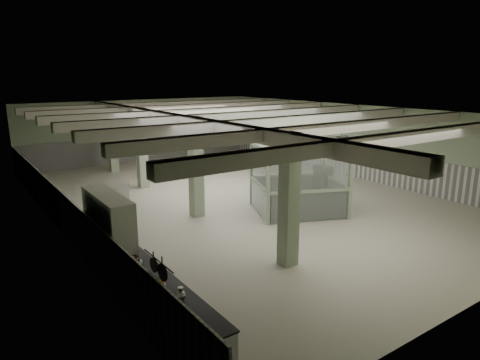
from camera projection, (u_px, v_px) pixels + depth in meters
floor at (238, 198)px, 17.81m from camera, size 20.00×20.00×0.00m
ceiling at (238, 111)px, 16.95m from camera, size 14.00×20.00×0.02m
wall_back at (142, 130)px, 25.35m from camera, size 14.00×0.02×3.60m
wall_left at (56, 179)px, 13.49m from camera, size 0.02×20.00×3.60m
wall_right at (354, 141)px, 21.26m from camera, size 0.02×20.00×3.60m
wainscot_left at (60, 211)px, 13.76m from camera, size 0.05×19.90×1.50m
wainscot_right at (352, 162)px, 21.50m from camera, size 0.05×19.90×1.50m
wainscot_back at (144, 148)px, 25.58m from camera, size 13.90×0.05×1.50m
girder at (182, 121)px, 15.61m from camera, size 0.45×19.90×0.40m
beam_a at (403, 138)px, 11.01m from camera, size 13.90×0.35×0.32m
beam_b at (331, 128)px, 13.00m from camera, size 13.90×0.35×0.32m
beam_c at (278, 121)px, 15.00m from camera, size 13.90×0.35×0.32m
beam_d at (238, 116)px, 16.99m from camera, size 13.90×0.35×0.32m
beam_e at (206, 112)px, 18.98m from camera, size 13.90×0.35×0.32m
beam_f at (180, 108)px, 20.97m from camera, size 13.90×0.35×0.32m
beam_g at (159, 105)px, 22.97m from camera, size 13.90×0.35×0.32m
column_a at (289, 200)px, 11.21m from camera, size 0.42×0.42×3.60m
column_b at (196, 168)px, 15.19m from camera, size 0.42×0.42×3.60m
column_c at (142, 148)px, 19.18m from camera, size 0.42×0.42×3.60m
column_d at (112, 138)px, 22.37m from camera, size 0.42×0.42×3.60m
hook_rail at (158, 261)px, 7.46m from camera, size 0.02×1.20×0.02m
pendant_front at (341, 139)px, 13.37m from camera, size 0.44×0.44×0.22m
pendant_mid at (241, 123)px, 17.75m from camera, size 0.44×0.44×0.22m
pendant_back at (185, 114)px, 21.74m from camera, size 0.44×0.44×0.22m
prep_counter at (160, 303)px, 8.75m from camera, size 0.80×4.59×0.91m
pitcher_near at (134, 251)px, 9.93m from camera, size 0.22×0.24×0.26m
pitcher_far at (181, 294)px, 7.95m from camera, size 0.26×0.27×0.28m
veg_colander at (133, 261)px, 9.47m from camera, size 0.56×0.56×0.20m
orange_bowl at (159, 287)px, 8.39m from camera, size 0.34×0.34×0.10m
skillet_near at (163, 273)px, 7.50m from camera, size 0.04×0.32×0.32m
skillet_far at (154, 265)px, 7.80m from camera, size 0.04×0.28×0.28m
walkin_cooler at (111, 236)px, 10.69m from camera, size 1.09×2.36×2.16m
guard_booth at (299, 165)px, 15.73m from camera, size 4.06×3.80×2.61m
filing_cabinet at (323, 184)px, 17.21m from camera, size 0.48×0.68×1.47m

